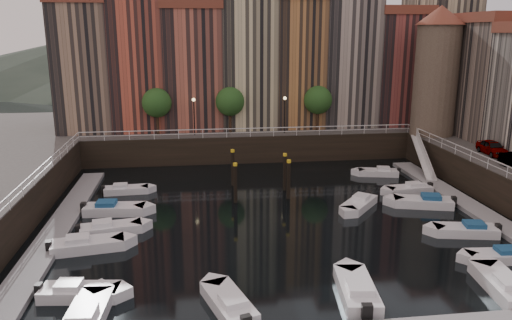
{
  "coord_description": "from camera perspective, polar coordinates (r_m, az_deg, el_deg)",
  "views": [
    {
      "loc": [
        -6.27,
        -36.83,
        14.06
      ],
      "look_at": [
        -0.94,
        4.0,
        3.48
      ],
      "focal_mm": 35.0,
      "sensor_mm": 36.0,
      "label": 1
    }
  ],
  "objects": [
    {
      "name": "ground",
      "position": [
        39.92,
        2.1,
        -6.22
      ],
      "size": [
        200.0,
        200.0,
        0.0
      ],
      "primitive_type": "plane",
      "color": "black",
      "rests_on": "ground"
    },
    {
      "name": "quay_far",
      "position": [
        64.38,
        -1.71,
        3.15
      ],
      "size": [
        80.0,
        20.0,
        3.0
      ],
      "primitive_type": "cube",
      "color": "black",
      "rests_on": "ground"
    },
    {
      "name": "dock_left",
      "position": [
        39.69,
        -21.58,
        -7.13
      ],
      "size": [
        2.0,
        28.0,
        0.35
      ],
      "primitive_type": "cube",
      "color": "gray",
      "rests_on": "ground"
    },
    {
      "name": "dock_right",
      "position": [
        44.52,
        23.44,
        -5.0
      ],
      "size": [
        2.0,
        28.0,
        0.35
      ],
      "primitive_type": "cube",
      "color": "gray",
      "rests_on": "ground"
    },
    {
      "name": "mountains",
      "position": [
        147.18,
        -4.42,
        11.97
      ],
      "size": [
        145.0,
        100.0,
        18.0
      ],
      "color": "#2D382D",
      "rests_on": "ground"
    },
    {
      "name": "far_terrace",
      "position": [
        61.17,
        1.62,
        11.49
      ],
      "size": [
        48.7,
        10.3,
        17.5
      ],
      "color": "#93745D",
      "rests_on": "quay_far"
    },
    {
      "name": "corner_tower",
      "position": [
        57.8,
        19.92,
        9.73
      ],
      "size": [
        5.2,
        5.2,
        13.8
      ],
      "color": "#6B5B4C",
      "rests_on": "quay_right"
    },
    {
      "name": "promenade_trees",
      "position": [
        55.76,
        -2.31,
        6.69
      ],
      "size": [
        21.2,
        3.2,
        5.2
      ],
      "color": "black",
      "rests_on": "quay_far"
    },
    {
      "name": "street_lamps",
      "position": [
        54.9,
        -1.86,
        5.85
      ],
      "size": [
        10.36,
        0.36,
        4.18
      ],
      "color": "black",
      "rests_on": "quay_far"
    },
    {
      "name": "railings",
      "position": [
        43.42,
        1.08,
        0.72
      ],
      "size": [
        36.08,
        34.04,
        0.52
      ],
      "color": "white",
      "rests_on": "ground"
    },
    {
      "name": "gangway",
      "position": [
        53.73,
        18.57,
        0.58
      ],
      "size": [
        2.78,
        8.32,
        3.73
      ],
      "color": "white",
      "rests_on": "ground"
    },
    {
      "name": "mooring_pilings",
      "position": [
        44.31,
        0.49,
        -1.86
      ],
      "size": [
        5.13,
        5.29,
        3.78
      ],
      "color": "black",
      "rests_on": "ground"
    },
    {
      "name": "boat_left_0",
      "position": [
        29.68,
        -19.7,
        -14.03
      ],
      "size": [
        4.56,
        2.1,
        1.03
      ],
      "rotation": [
        0.0,
        0.0,
        -0.12
      ],
      "color": "silver",
      "rests_on": "ground"
    },
    {
      "name": "boat_left_1",
      "position": [
        35.37,
        -18.84,
        -9.16
      ],
      "size": [
        5.04,
        2.49,
        1.13
      ],
      "rotation": [
        0.0,
        0.0,
        0.16
      ],
      "color": "silver",
      "rests_on": "ground"
    },
    {
      "name": "boat_left_2",
      "position": [
        37.72,
        -16.41,
        -7.52
      ],
      "size": [
        4.67,
        2.41,
        1.05
      ],
      "rotation": [
        0.0,
        0.0,
        0.18
      ],
      "color": "silver",
      "rests_on": "ground"
    },
    {
      "name": "boat_left_3",
      "position": [
        41.49,
        -16.0,
        -5.41
      ],
      "size": [
        5.07,
        2.2,
        1.15
      ],
      "rotation": [
        0.0,
        0.0,
        -0.08
      ],
      "color": "silver",
      "rests_on": "ground"
    },
    {
      "name": "boat_left_4",
      "position": [
        46.43,
        -14.72,
        -3.3
      ],
      "size": [
        4.13,
        1.68,
        0.94
      ],
      "rotation": [
        0.0,
        0.0,
        0.05
      ],
      "color": "silver",
      "rests_on": "ground"
    },
    {
      "name": "boat_right_0",
      "position": [
        35.6,
        26.03,
        -9.85
      ],
      "size": [
        4.19,
        1.79,
        0.95
      ],
      "rotation": [
        0.0,
        0.0,
        3.07
      ],
      "color": "silver",
      "rests_on": "ground"
    },
    {
      "name": "boat_right_1",
      "position": [
        38.93,
        22.96,
        -7.4
      ],
      "size": [
        4.72,
        2.48,
        1.06
      ],
      "rotation": [
        0.0,
        0.0,
        2.95
      ],
      "color": "silver",
      "rests_on": "ground"
    },
    {
      "name": "boat_right_2",
      "position": [
        43.79,
        18.68,
        -4.57
      ],
      "size": [
        5.11,
        2.99,
        1.14
      ],
      "rotation": [
        0.0,
        0.0,
        2.87
      ],
      "color": "silver",
      "rests_on": "ground"
    },
    {
      "name": "boat_right_3",
      "position": [
        47.08,
        17.18,
        -3.21
      ],
      "size": [
        4.38,
        1.94,
        0.99
      ],
      "rotation": [
        0.0,
        0.0,
        3.24
      ],
      "color": "silver",
      "rests_on": "ground"
    },
    {
      "name": "boat_right_4",
      "position": [
        51.9,
        13.88,
        -1.37
      ],
      "size": [
        4.27,
        2.34,
        0.96
      ],
      "rotation": [
        0.0,
        0.0,
        2.92
      ],
      "color": "silver",
      "rests_on": "ground"
    },
    {
      "name": "boat_near_0",
      "position": [
        27.25,
        -18.84,
        -16.56
      ],
      "size": [
        2.12,
        5.0,
        1.13
      ],
      "rotation": [
        0.0,
        0.0,
        1.5
      ],
      "color": "silver",
      "rests_on": "ground"
    },
    {
      "name": "boat_near_1",
      "position": [
        27.01,
        -3.07,
        -16.08
      ],
      "size": [
        2.92,
        4.79,
        1.07
      ],
      "rotation": [
        0.0,
        0.0,
        1.87
      ],
      "color": "silver",
      "rests_on": "ground"
    },
    {
      "name": "boat_near_2",
      "position": [
        28.6,
        11.48,
        -14.45
      ],
      "size": [
        2.44,
        5.2,
        1.17
      ],
      "rotation": [
        0.0,
        0.0,
        1.45
      ],
      "color": "silver",
      "rests_on": "ground"
    },
    {
      "name": "boat_near_3",
      "position": [
        31.73,
        26.46,
        -12.72
      ],
      "size": [
        2.4,
        5.23,
        1.18
      ],
      "rotation": [
        0.0,
        0.0,
        1.46
      ],
      "color": "silver",
      "rests_on": "ground"
    },
    {
      "name": "car_a",
      "position": [
        50.78,
        25.4,
        1.18
      ],
      "size": [
        1.85,
        3.98,
        1.32
      ],
      "primitive_type": "imported",
      "rotation": [
        0.0,
        0.0,
        -0.08
      ],
      "color": "gray",
      "rests_on": "quay_right"
    },
    {
      "name": "boat_extra_800",
      "position": [
        42.09,
        11.72,
        -4.9
      ],
      "size": [
        4.07,
        4.38,
        1.06
      ],
      "rotation": [
        0.0,
        0.0,
        4.01
      ],
      "color": "silver",
      "rests_on": "ground"
    }
  ]
}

